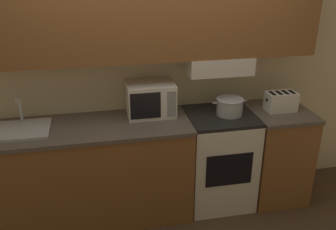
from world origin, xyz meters
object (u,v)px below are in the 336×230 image
cooking_pot (230,106)px  microwave (150,99)px  sink_basin (20,129)px  stove_range (218,158)px  toaster (281,101)px

cooking_pot → microwave: (-0.71, 0.15, 0.07)m
microwave → sink_basin: bearing=-172.9°
stove_range → cooking_pot: size_ratio=2.83×
toaster → sink_basin: (-2.35, 0.01, -0.07)m
cooking_pot → sink_basin: bearing=179.9°
stove_range → sink_basin: size_ratio=1.92×
toaster → sink_basin: sink_basin is taller
cooking_pot → microwave: 0.73m
cooking_pot → toaster: (0.51, -0.01, 0.01)m
toaster → sink_basin: bearing=179.8°
toaster → stove_range: bearing=178.2°
stove_range → toaster: size_ratio=3.20×
microwave → stove_range: bearing=-11.8°
stove_range → sink_basin: sink_basin is taller
stove_range → sink_basin: bearing=-179.7°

